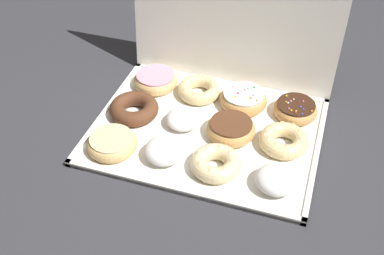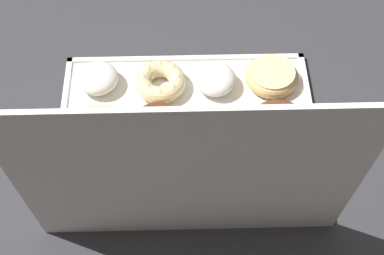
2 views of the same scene
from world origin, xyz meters
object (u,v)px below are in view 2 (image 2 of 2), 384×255
cruller_donut_7 (97,129)px  cruller_donut_9 (219,180)px  chocolate_cake_ring_donut_4 (279,124)px  powdered_filled_donut_5 (216,126)px  chocolate_frosted_donut_6 (158,128)px  sprinkle_donut_10 (157,177)px  pink_frosted_donut_8 (283,180)px  cruller_donut_2 (160,81)px  powdered_filled_donut_3 (98,78)px  sprinkle_donut_11 (88,181)px  donut_box (187,133)px  powdered_filled_donut_1 (215,79)px  glazed_ring_donut_0 (272,76)px

cruller_donut_7 → cruller_donut_9: bearing=153.0°
chocolate_cake_ring_donut_4 → powdered_filled_donut_5: (0.13, 0.00, 0.00)m
chocolate_cake_ring_donut_4 → chocolate_frosted_donut_6: chocolate_frosted_donut_6 is taller
cruller_donut_7 → sprinkle_donut_10: size_ratio=0.95×
cruller_donut_7 → pink_frosted_donut_8: size_ratio=0.98×
cruller_donut_2 → powdered_filled_donut_3: powdered_filled_donut_3 is taller
pink_frosted_donut_8 → cruller_donut_9: bearing=-1.0°
cruller_donut_2 → sprinkle_donut_11: 0.28m
chocolate_frosted_donut_6 → sprinkle_donut_10: bearing=89.2°
chocolate_cake_ring_donut_4 → cruller_donut_9: (0.13, 0.13, -0.00)m
donut_box → chocolate_cake_ring_donut_4: 0.19m
powdered_filled_donut_3 → chocolate_frosted_donut_6: size_ratio=0.77×
powdered_filled_donut_1 → cruller_donut_9: powdered_filled_donut_1 is taller
donut_box → powdered_filled_donut_3: 0.23m
chocolate_frosted_donut_6 → pink_frosted_donut_8: 0.27m
powdered_filled_donut_1 → cruller_donut_9: bearing=89.2°
cruller_donut_2 → cruller_donut_9: 0.27m
glazed_ring_donut_0 → cruller_donut_7: size_ratio=1.02×
cruller_donut_2 → sprinkle_donut_11: same height
cruller_donut_7 → sprinkle_donut_11: (0.01, 0.12, -0.00)m
powdered_filled_donut_1 → cruller_donut_2: size_ratio=0.81×
powdered_filled_donut_1 → cruller_donut_2: bearing=0.5°
powdered_filled_donut_5 → chocolate_frosted_donut_6: 0.12m
powdered_filled_donut_5 → pink_frosted_donut_8: 0.18m
glazed_ring_donut_0 → powdered_filled_donut_5: size_ratio=1.39×
powdered_filled_donut_1 → sprinkle_donut_11: size_ratio=0.83×
cruller_donut_9 → donut_box: bearing=-65.1°
powdered_filled_donut_1 → powdered_filled_donut_5: 0.12m
donut_box → sprinkle_donut_10: size_ratio=4.47×
powdered_filled_donut_5 → sprinkle_donut_11: bearing=25.7°
cruller_donut_2 → chocolate_cake_ring_donut_4: size_ratio=0.92×
glazed_ring_donut_0 → cruller_donut_9: same height
glazed_ring_donut_0 → powdered_filled_donut_3: size_ratio=1.30×
glazed_ring_donut_0 → sprinkle_donut_11: sprinkle_donut_11 is taller
chocolate_cake_ring_donut_4 → sprinkle_donut_10: bearing=25.7°
donut_box → powdered_filled_donut_1: size_ratio=5.93×
powdered_filled_donut_5 → pink_frosted_donut_8: size_ratio=0.72×
donut_box → cruller_donut_2: bearing=-64.6°
chocolate_frosted_donut_6 → donut_box: bearing=-177.0°
cruller_donut_7 → cruller_donut_2: bearing=-136.3°
powdered_filled_donut_3 → powdered_filled_donut_1: bearing=178.0°
donut_box → powdered_filled_donut_3: bearing=-33.9°
glazed_ring_donut_0 → powdered_filled_donut_5: (0.13, 0.13, 0.00)m
powdered_filled_donut_1 → pink_frosted_donut_8: bearing=115.4°
cruller_donut_7 → pink_frosted_donut_8: same height
powdered_filled_donut_1 → cruller_donut_7: (0.25, 0.12, -0.00)m
glazed_ring_donut_0 → cruller_donut_7: (0.37, 0.13, 0.00)m
cruller_donut_2 → cruller_donut_9: bearing=115.2°
powdered_filled_donut_3 → chocolate_frosted_donut_6: (-0.13, 0.13, -0.00)m
sprinkle_donut_11 → glazed_ring_donut_0: bearing=-146.3°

